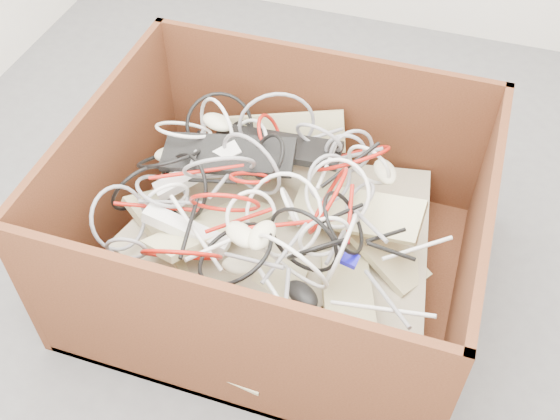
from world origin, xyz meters
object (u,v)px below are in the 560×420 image
(cardboard_box, at_px, (273,245))
(power_strip_left, at_px, (198,171))
(vga_plug, at_px, (350,260))
(power_strip_right, at_px, (186,230))

(cardboard_box, xyz_separation_m, power_strip_left, (-0.25, 0.03, 0.23))
(power_strip_left, height_order, vga_plug, power_strip_left)
(cardboard_box, relative_size, power_strip_right, 4.48)
(cardboard_box, relative_size, power_strip_left, 4.15)
(power_strip_left, bearing_deg, power_strip_right, -121.15)
(power_strip_left, bearing_deg, vga_plug, -61.21)
(cardboard_box, height_order, power_strip_right, cardboard_box)
(vga_plug, bearing_deg, power_strip_left, 168.15)
(power_strip_right, relative_size, vga_plug, 5.88)
(cardboard_box, distance_m, power_strip_left, 0.34)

